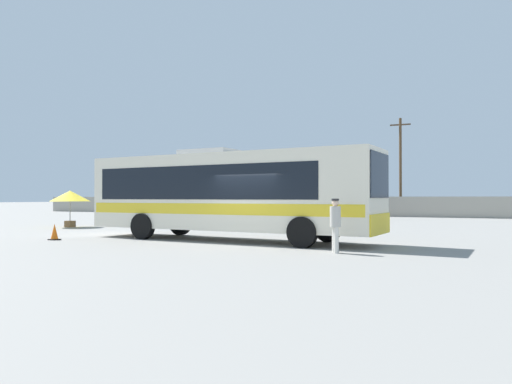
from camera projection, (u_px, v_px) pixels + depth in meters
ground_plane at (328, 228)px, 26.40m from camera, size 300.00×300.00×0.00m
perimeter_wall at (384, 207)px, 42.37m from camera, size 80.00×0.30×1.77m
coach_bus_cream_yellow at (225, 191)px, 18.84m from camera, size 12.08×3.36×3.59m
attendant_by_bus_door at (335, 222)px, 14.44m from camera, size 0.46×0.46×1.64m
vendor_umbrella_near_gate_yellow at (70, 197)px, 27.18m from camera, size 2.20×2.20×2.07m
parked_car_leftmost_maroon at (220, 207)px, 44.73m from camera, size 4.59×2.02×1.51m
parked_car_second_silver at (286, 208)px, 42.81m from camera, size 4.14×2.07×1.48m
parked_car_third_maroon at (344, 208)px, 39.54m from camera, size 4.30×2.24×1.49m
utility_pole_near at (400, 165)px, 43.41m from camera, size 1.80×0.24×8.90m
roadside_tree_left at (286, 174)px, 52.26m from camera, size 5.05×5.05×6.38m
roadside_tree_midleft at (357, 169)px, 48.05m from camera, size 5.54×5.54×6.95m
traffic_cone_on_apron at (55, 232)px, 18.89m from camera, size 0.36×0.36×0.64m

